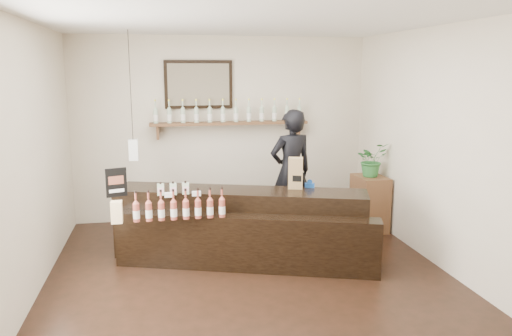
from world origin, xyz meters
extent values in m
plane|color=black|center=(0.00, 0.00, 0.00)|extent=(5.00, 5.00, 0.00)
plane|color=beige|center=(0.00, 2.50, 1.40)|extent=(4.50, 0.00, 4.50)
plane|color=beige|center=(0.00, -2.50, 1.40)|extent=(4.50, 0.00, 4.50)
plane|color=beige|center=(-2.25, 0.00, 1.40)|extent=(0.00, 5.00, 5.00)
plane|color=beige|center=(2.25, 0.00, 1.40)|extent=(0.00, 5.00, 5.00)
plane|color=white|center=(0.00, 0.00, 2.80)|extent=(5.00, 5.00, 0.00)
cube|color=brown|center=(0.10, 2.37, 1.50)|extent=(2.40, 0.25, 0.04)
cube|color=brown|center=(-0.98, 2.40, 1.38)|extent=(0.04, 0.20, 0.20)
cube|color=brown|center=(1.18, 2.40, 1.38)|extent=(0.04, 0.20, 0.20)
cube|color=black|center=(-0.35, 2.47, 2.08)|extent=(1.02, 0.04, 0.72)
cube|color=#42372A|center=(-0.35, 2.44, 2.08)|extent=(0.92, 0.01, 0.62)
cube|color=white|center=(-1.30, 1.60, 1.25)|extent=(0.12, 0.12, 0.28)
cylinder|color=black|center=(-1.30, 1.60, 2.09)|extent=(0.01, 0.01, 1.41)
cylinder|color=#B0C9A8|center=(-1.00, 2.37, 1.62)|extent=(0.07, 0.07, 0.20)
cone|color=#B0C9A8|center=(-1.00, 2.37, 1.75)|extent=(0.07, 0.07, 0.05)
cylinder|color=#B0C9A8|center=(-1.00, 2.37, 1.81)|extent=(0.02, 0.02, 0.07)
cylinder|color=yellow|center=(-1.00, 2.37, 1.86)|extent=(0.03, 0.03, 0.02)
cylinder|color=white|center=(-1.00, 2.37, 1.60)|extent=(0.07, 0.07, 0.09)
cylinder|color=#B0C9A8|center=(-0.80, 2.37, 1.62)|extent=(0.07, 0.07, 0.20)
cone|color=#B0C9A8|center=(-0.80, 2.37, 1.75)|extent=(0.07, 0.07, 0.05)
cylinder|color=#B0C9A8|center=(-0.80, 2.37, 1.81)|extent=(0.02, 0.02, 0.07)
cylinder|color=yellow|center=(-0.80, 2.37, 1.86)|extent=(0.03, 0.03, 0.02)
cylinder|color=white|center=(-0.80, 2.37, 1.60)|extent=(0.07, 0.07, 0.09)
cylinder|color=#B0C9A8|center=(-0.60, 2.37, 1.62)|extent=(0.07, 0.07, 0.20)
cone|color=#B0C9A8|center=(-0.60, 2.37, 1.75)|extent=(0.07, 0.07, 0.05)
cylinder|color=#B0C9A8|center=(-0.60, 2.37, 1.81)|extent=(0.02, 0.02, 0.07)
cylinder|color=yellow|center=(-0.60, 2.37, 1.86)|extent=(0.03, 0.03, 0.02)
cylinder|color=white|center=(-0.60, 2.37, 1.60)|extent=(0.07, 0.07, 0.09)
cylinder|color=#B0C9A8|center=(-0.40, 2.37, 1.62)|extent=(0.07, 0.07, 0.20)
cone|color=#B0C9A8|center=(-0.40, 2.37, 1.75)|extent=(0.07, 0.07, 0.05)
cylinder|color=#B0C9A8|center=(-0.40, 2.37, 1.81)|extent=(0.02, 0.02, 0.07)
cylinder|color=yellow|center=(-0.40, 2.37, 1.86)|extent=(0.03, 0.03, 0.02)
cylinder|color=white|center=(-0.40, 2.37, 1.60)|extent=(0.07, 0.07, 0.09)
cylinder|color=#B0C9A8|center=(-0.20, 2.37, 1.62)|extent=(0.07, 0.07, 0.20)
cone|color=#B0C9A8|center=(-0.20, 2.37, 1.75)|extent=(0.07, 0.07, 0.05)
cylinder|color=#B0C9A8|center=(-0.20, 2.37, 1.81)|extent=(0.02, 0.02, 0.07)
cylinder|color=yellow|center=(-0.20, 2.37, 1.86)|extent=(0.03, 0.03, 0.02)
cylinder|color=white|center=(-0.20, 2.37, 1.60)|extent=(0.07, 0.07, 0.09)
cylinder|color=#B0C9A8|center=(0.00, 2.37, 1.62)|extent=(0.07, 0.07, 0.20)
cone|color=#B0C9A8|center=(0.00, 2.37, 1.75)|extent=(0.07, 0.07, 0.05)
cylinder|color=#B0C9A8|center=(0.00, 2.37, 1.81)|extent=(0.02, 0.02, 0.07)
cylinder|color=yellow|center=(0.00, 2.37, 1.86)|extent=(0.03, 0.03, 0.02)
cylinder|color=white|center=(0.00, 2.37, 1.60)|extent=(0.07, 0.07, 0.09)
cylinder|color=#B0C9A8|center=(0.20, 2.37, 1.62)|extent=(0.07, 0.07, 0.20)
cone|color=#B0C9A8|center=(0.20, 2.37, 1.75)|extent=(0.07, 0.07, 0.05)
cylinder|color=#B0C9A8|center=(0.20, 2.37, 1.81)|extent=(0.02, 0.02, 0.07)
cylinder|color=yellow|center=(0.20, 2.37, 1.86)|extent=(0.03, 0.03, 0.02)
cylinder|color=white|center=(0.20, 2.37, 1.60)|extent=(0.07, 0.07, 0.09)
cylinder|color=#B0C9A8|center=(0.40, 2.37, 1.62)|extent=(0.07, 0.07, 0.20)
cone|color=#B0C9A8|center=(0.40, 2.37, 1.75)|extent=(0.07, 0.07, 0.05)
cylinder|color=#B0C9A8|center=(0.40, 2.37, 1.81)|extent=(0.02, 0.02, 0.07)
cylinder|color=yellow|center=(0.40, 2.37, 1.86)|extent=(0.03, 0.03, 0.02)
cylinder|color=white|center=(0.40, 2.37, 1.60)|extent=(0.07, 0.07, 0.09)
cylinder|color=#B0C9A8|center=(0.60, 2.37, 1.62)|extent=(0.07, 0.07, 0.20)
cone|color=#B0C9A8|center=(0.60, 2.37, 1.75)|extent=(0.07, 0.07, 0.05)
cylinder|color=#B0C9A8|center=(0.60, 2.37, 1.81)|extent=(0.02, 0.02, 0.07)
cylinder|color=yellow|center=(0.60, 2.37, 1.86)|extent=(0.03, 0.03, 0.02)
cylinder|color=white|center=(0.60, 2.37, 1.60)|extent=(0.07, 0.07, 0.09)
cylinder|color=#B0C9A8|center=(0.80, 2.37, 1.62)|extent=(0.07, 0.07, 0.20)
cone|color=#B0C9A8|center=(0.80, 2.37, 1.75)|extent=(0.07, 0.07, 0.05)
cylinder|color=#B0C9A8|center=(0.80, 2.37, 1.81)|extent=(0.02, 0.02, 0.07)
cylinder|color=yellow|center=(0.80, 2.37, 1.86)|extent=(0.03, 0.03, 0.02)
cylinder|color=white|center=(0.80, 2.37, 1.60)|extent=(0.07, 0.07, 0.09)
cylinder|color=#B0C9A8|center=(1.00, 2.37, 1.62)|extent=(0.07, 0.07, 0.20)
cone|color=#B0C9A8|center=(1.00, 2.37, 1.75)|extent=(0.07, 0.07, 0.05)
cylinder|color=#B0C9A8|center=(1.00, 2.37, 1.81)|extent=(0.02, 0.02, 0.07)
cylinder|color=yellow|center=(1.00, 2.37, 1.86)|extent=(0.03, 0.03, 0.02)
cylinder|color=white|center=(1.00, 2.37, 1.60)|extent=(0.07, 0.07, 0.09)
cylinder|color=#B0C9A8|center=(1.20, 2.37, 1.62)|extent=(0.07, 0.07, 0.20)
cone|color=#B0C9A8|center=(1.20, 2.37, 1.75)|extent=(0.07, 0.07, 0.05)
cylinder|color=#B0C9A8|center=(1.20, 2.37, 1.81)|extent=(0.02, 0.02, 0.07)
cylinder|color=yellow|center=(1.20, 2.37, 1.86)|extent=(0.03, 0.03, 0.02)
cylinder|color=white|center=(1.20, 2.37, 1.60)|extent=(0.07, 0.07, 0.09)
cube|color=black|center=(-0.01, 0.70, 0.43)|extent=(3.08, 1.50, 0.86)
cube|color=black|center=(-0.01, 0.29, 0.33)|extent=(3.00, 1.24, 0.65)
cube|color=white|center=(-0.87, 0.50, 0.89)|extent=(0.10, 0.04, 0.05)
cube|color=white|center=(-0.55, 0.50, 0.89)|extent=(0.10, 0.04, 0.05)
cube|color=#F7D497|center=(-1.44, 0.29, 0.71)|extent=(0.12, 0.12, 0.12)
cube|color=#F7D497|center=(-1.44, 0.29, 0.83)|extent=(0.12, 0.12, 0.12)
cube|color=#B0C9A8|center=(-0.96, 0.65, 0.92)|extent=(0.08, 0.08, 0.13)
cube|color=beige|center=(-0.96, 0.61, 0.92)|extent=(0.07, 0.00, 0.06)
cylinder|color=black|center=(-0.96, 0.65, 0.99)|extent=(0.02, 0.02, 0.03)
cube|color=#B0C9A8|center=(-0.82, 0.65, 0.92)|extent=(0.08, 0.08, 0.13)
cube|color=beige|center=(-0.82, 0.61, 0.92)|extent=(0.07, 0.00, 0.06)
cylinder|color=black|center=(-0.82, 0.65, 0.99)|extent=(0.02, 0.02, 0.03)
cube|color=#B0C9A8|center=(-0.67, 0.65, 0.92)|extent=(0.08, 0.08, 0.13)
cube|color=beige|center=(-0.67, 0.61, 0.92)|extent=(0.07, 0.00, 0.06)
cylinder|color=black|center=(-0.67, 0.65, 0.99)|extent=(0.02, 0.02, 0.03)
cylinder|color=#A04536|center=(-1.23, 0.29, 0.75)|extent=(0.07, 0.07, 0.20)
cone|color=#A04536|center=(-1.23, 0.29, 0.88)|extent=(0.07, 0.07, 0.05)
cylinder|color=#A04536|center=(-1.23, 0.29, 0.94)|extent=(0.02, 0.02, 0.07)
cylinder|color=black|center=(-1.23, 0.29, 0.99)|extent=(0.03, 0.03, 0.02)
cylinder|color=white|center=(-1.23, 0.29, 0.73)|extent=(0.07, 0.07, 0.09)
cylinder|color=#A04536|center=(-1.10, 0.29, 0.75)|extent=(0.07, 0.07, 0.20)
cone|color=#A04536|center=(-1.10, 0.29, 0.88)|extent=(0.07, 0.07, 0.05)
cylinder|color=#A04536|center=(-1.10, 0.29, 0.94)|extent=(0.02, 0.02, 0.07)
cylinder|color=black|center=(-1.10, 0.29, 0.99)|extent=(0.03, 0.03, 0.02)
cylinder|color=white|center=(-1.10, 0.29, 0.73)|extent=(0.07, 0.07, 0.09)
cylinder|color=#A04536|center=(-0.96, 0.29, 0.75)|extent=(0.07, 0.07, 0.20)
cone|color=#A04536|center=(-0.96, 0.29, 0.88)|extent=(0.07, 0.07, 0.05)
cylinder|color=#A04536|center=(-0.96, 0.29, 0.94)|extent=(0.02, 0.02, 0.07)
cylinder|color=black|center=(-0.96, 0.29, 0.99)|extent=(0.03, 0.03, 0.02)
cylinder|color=white|center=(-0.96, 0.29, 0.73)|extent=(0.07, 0.07, 0.09)
cylinder|color=#A04536|center=(-0.82, 0.29, 0.75)|extent=(0.07, 0.07, 0.20)
cone|color=#A04536|center=(-0.82, 0.29, 0.88)|extent=(0.07, 0.07, 0.05)
cylinder|color=#A04536|center=(-0.82, 0.29, 0.94)|extent=(0.02, 0.02, 0.07)
cylinder|color=black|center=(-0.82, 0.29, 0.99)|extent=(0.03, 0.03, 0.02)
cylinder|color=white|center=(-0.82, 0.29, 0.73)|extent=(0.07, 0.07, 0.09)
cylinder|color=#A04536|center=(-0.69, 0.29, 0.75)|extent=(0.07, 0.07, 0.20)
cone|color=#A04536|center=(-0.69, 0.29, 0.88)|extent=(0.07, 0.07, 0.05)
cylinder|color=#A04536|center=(-0.69, 0.29, 0.94)|extent=(0.02, 0.02, 0.07)
cylinder|color=black|center=(-0.69, 0.29, 0.99)|extent=(0.03, 0.03, 0.02)
cylinder|color=white|center=(-0.69, 0.29, 0.73)|extent=(0.07, 0.07, 0.09)
cylinder|color=#A04536|center=(-0.55, 0.29, 0.75)|extent=(0.07, 0.07, 0.20)
cone|color=#A04536|center=(-0.55, 0.29, 0.88)|extent=(0.07, 0.07, 0.05)
cylinder|color=#A04536|center=(-0.55, 0.29, 0.94)|extent=(0.02, 0.02, 0.07)
cylinder|color=black|center=(-0.55, 0.29, 0.99)|extent=(0.03, 0.03, 0.02)
cylinder|color=white|center=(-0.55, 0.29, 0.73)|extent=(0.07, 0.07, 0.09)
cylinder|color=#A04536|center=(-0.42, 0.29, 0.75)|extent=(0.07, 0.07, 0.20)
cone|color=#A04536|center=(-0.42, 0.29, 0.88)|extent=(0.07, 0.07, 0.05)
cylinder|color=#A04536|center=(-0.42, 0.29, 0.94)|extent=(0.02, 0.02, 0.07)
cylinder|color=black|center=(-0.42, 0.29, 0.99)|extent=(0.03, 0.03, 0.02)
cylinder|color=white|center=(-0.42, 0.29, 0.73)|extent=(0.07, 0.07, 0.09)
cylinder|color=#A04536|center=(-0.28, 0.29, 0.75)|extent=(0.07, 0.07, 0.20)
cone|color=#A04536|center=(-0.28, 0.29, 0.88)|extent=(0.07, 0.07, 0.05)
cylinder|color=#A04536|center=(-0.28, 0.29, 0.94)|extent=(0.02, 0.02, 0.07)
cylinder|color=black|center=(-0.28, 0.29, 0.99)|extent=(0.03, 0.03, 0.02)
cylinder|color=white|center=(-0.28, 0.29, 0.73)|extent=(0.07, 0.07, 0.09)
cube|color=black|center=(-1.46, 0.64, 1.03)|extent=(0.23, 0.10, 0.34)
cube|color=brown|center=(-1.46, 0.63, 1.05)|extent=(0.16, 0.06, 0.10)
cube|color=white|center=(-1.46, 0.63, 0.93)|extent=(0.16, 0.06, 0.04)
cube|color=olive|center=(0.67, 0.65, 1.05)|extent=(0.21, 0.18, 0.38)
cube|color=black|center=(0.67, 0.58, 1.00)|extent=(0.11, 0.03, 0.08)
cube|color=#16499E|center=(0.86, 0.65, 0.89)|extent=(0.13, 0.08, 0.06)
cylinder|color=#16499E|center=(0.86, 0.65, 0.93)|extent=(0.07, 0.05, 0.07)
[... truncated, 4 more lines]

